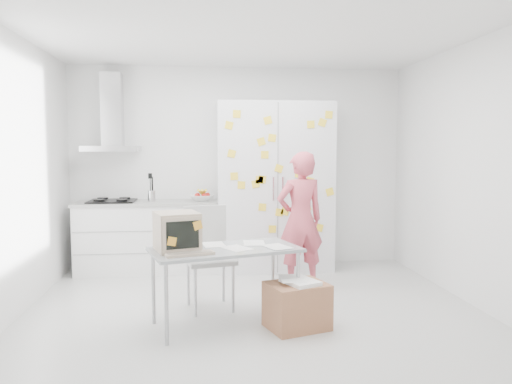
{
  "coord_description": "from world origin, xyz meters",
  "views": [
    {
      "loc": [
        -0.49,
        -4.83,
        1.6
      ],
      "look_at": [
        0.11,
        0.71,
        1.12
      ],
      "focal_mm": 35.0,
      "sensor_mm": 36.0,
      "label": 1
    }
  ],
  "objects": [
    {
      "name": "floor",
      "position": [
        0.0,
        0.0,
        -0.01
      ],
      "size": [
        4.5,
        4.0,
        0.02
      ],
      "primitive_type": "cube",
      "color": "silver",
      "rests_on": "ground"
    },
    {
      "name": "walls",
      "position": [
        0.0,
        0.72,
        1.35
      ],
      "size": [
        4.52,
        4.01,
        2.7
      ],
      "color": "white",
      "rests_on": "ground"
    },
    {
      "name": "ceiling",
      "position": [
        0.0,
        0.0,
        2.7
      ],
      "size": [
        4.5,
        4.0,
        0.02
      ],
      "primitive_type": "cube",
      "color": "white",
      "rests_on": "walls"
    },
    {
      "name": "counter_run",
      "position": [
        -1.2,
        1.7,
        0.47
      ],
      "size": [
        1.84,
        0.63,
        1.28
      ],
      "color": "white",
      "rests_on": "ground"
    },
    {
      "name": "range_hood",
      "position": [
        -1.65,
        1.84,
        1.96
      ],
      "size": [
        0.7,
        0.48,
        1.01
      ],
      "color": "silver",
      "rests_on": "walls"
    },
    {
      "name": "tall_cabinet",
      "position": [
        0.45,
        1.67,
        1.1
      ],
      "size": [
        1.5,
        0.68,
        2.2
      ],
      "color": "silver",
      "rests_on": "ground"
    },
    {
      "name": "person",
      "position": [
        0.62,
        0.76,
        0.78
      ],
      "size": [
        0.65,
        0.5,
        1.57
      ],
      "primitive_type": "imported",
      "rotation": [
        0.0,
        0.0,
        3.38
      ],
      "color": "#D15160",
      "rests_on": "ground"
    },
    {
      "name": "desk",
      "position": [
        -0.56,
        -0.44,
        0.79
      ],
      "size": [
        1.44,
        1.0,
        1.05
      ],
      "rotation": [
        0.0,
        0.0,
        0.29
      ],
      "color": "#92989B",
      "rests_on": "ground"
    },
    {
      "name": "chair",
      "position": [
        -0.44,
        0.15,
        0.58
      ],
      "size": [
        0.55,
        0.55,
        1.02
      ],
      "rotation": [
        0.0,
        0.0,
        0.21
      ],
      "color": "#BBBBB9",
      "rests_on": "ground"
    },
    {
      "name": "cardboard_box",
      "position": [
        0.34,
        -0.56,
        0.21
      ],
      "size": [
        0.61,
        0.55,
        0.45
      ],
      "rotation": [
        0.0,
        0.0,
        0.31
      ],
      "color": "#A26946",
      "rests_on": "ground"
    }
  ]
}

